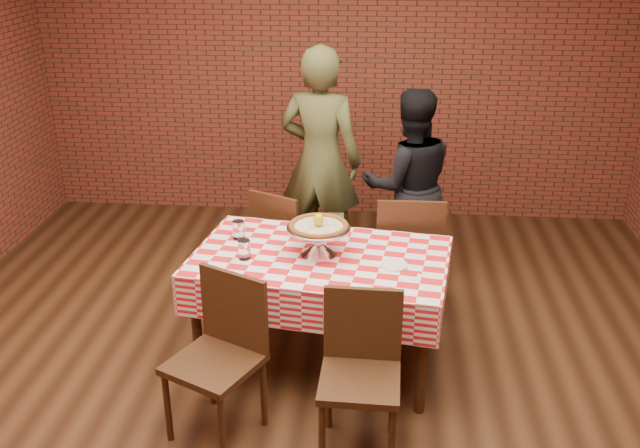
# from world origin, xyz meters

# --- Properties ---
(ground) EXTENTS (6.00, 6.00, 0.00)m
(ground) POSITION_xyz_m (0.00, 0.00, 0.00)
(ground) COLOR black
(ground) RESTS_ON ground
(back_wall) EXTENTS (5.50, 0.00, 5.50)m
(back_wall) POSITION_xyz_m (0.00, 3.00, 1.45)
(back_wall) COLOR brown
(back_wall) RESTS_ON ground
(table) EXTENTS (1.63, 1.12, 0.75)m
(table) POSITION_xyz_m (0.06, 0.44, 0.38)
(table) COLOR #452812
(table) RESTS_ON ground
(tablecloth) EXTENTS (1.67, 1.16, 0.26)m
(tablecloth) POSITION_xyz_m (0.06, 0.44, 0.63)
(tablecloth) COLOR red
(tablecloth) RESTS_ON table
(pizza_stand) EXTENTS (0.45, 0.45, 0.18)m
(pizza_stand) POSITION_xyz_m (0.05, 0.45, 0.85)
(pizza_stand) COLOR silver
(pizza_stand) RESTS_ON tablecloth
(pizza) EXTENTS (0.41, 0.41, 0.03)m
(pizza) POSITION_xyz_m (0.05, 0.45, 0.94)
(pizza) COLOR beige
(pizza) RESTS_ON pizza_stand
(lemon) EXTENTS (0.07, 0.07, 0.08)m
(lemon) POSITION_xyz_m (0.05, 0.45, 0.99)
(lemon) COLOR yellow
(lemon) RESTS_ON pizza
(water_glass_left) EXTENTS (0.09, 0.09, 0.12)m
(water_glass_left) POSITION_xyz_m (-0.39, 0.35, 0.82)
(water_glass_left) COLOR white
(water_glass_left) RESTS_ON tablecloth
(water_glass_right) EXTENTS (0.09, 0.09, 0.12)m
(water_glass_right) POSITION_xyz_m (-0.48, 0.64, 0.82)
(water_glass_right) COLOR white
(water_glass_right) RESTS_ON tablecloth
(side_plate) EXTENTS (0.18, 0.18, 0.01)m
(side_plate) POSITION_xyz_m (0.51, 0.33, 0.76)
(side_plate) COLOR white
(side_plate) RESTS_ON tablecloth
(sweetener_packet_a) EXTENTS (0.05, 0.04, 0.00)m
(sweetener_packet_a) POSITION_xyz_m (0.63, 0.17, 0.76)
(sweetener_packet_a) COLOR white
(sweetener_packet_a) RESTS_ON tablecloth
(sweetener_packet_b) EXTENTS (0.05, 0.04, 0.00)m
(sweetener_packet_b) POSITION_xyz_m (0.66, 0.21, 0.76)
(sweetener_packet_b) COLOR white
(sweetener_packet_b) RESTS_ON tablecloth
(condiment_caddy) EXTENTS (0.11, 0.09, 0.15)m
(condiment_caddy) POSITION_xyz_m (0.14, 0.73, 0.83)
(condiment_caddy) COLOR silver
(condiment_caddy) RESTS_ON tablecloth
(chair_near_left) EXTENTS (0.58, 0.58, 0.91)m
(chair_near_left) POSITION_xyz_m (-0.45, -0.31, 0.46)
(chair_near_left) COLOR #452812
(chair_near_left) RESTS_ON ground
(chair_near_right) EXTENTS (0.42, 0.42, 0.89)m
(chair_near_right) POSITION_xyz_m (0.34, -0.39, 0.45)
(chair_near_right) COLOR #452812
(chair_near_right) RESTS_ON ground
(chair_far_left) EXTENTS (0.54, 0.54, 0.88)m
(chair_far_left) POSITION_xyz_m (-0.25, 1.27, 0.44)
(chair_far_left) COLOR #452812
(chair_far_left) RESTS_ON ground
(chair_far_right) EXTENTS (0.46, 0.46, 0.94)m
(chair_far_right) POSITION_xyz_m (0.62, 1.13, 0.47)
(chair_far_right) COLOR #452812
(chair_far_right) RESTS_ON ground
(diner_olive) EXTENTS (0.74, 0.58, 1.80)m
(diner_olive) POSITION_xyz_m (-0.06, 1.82, 0.90)
(diner_olive) COLOR #4A4D28
(diner_olive) RESTS_ON ground
(diner_black) EXTENTS (0.83, 0.70, 1.51)m
(diner_black) POSITION_xyz_m (0.64, 1.73, 0.75)
(diner_black) COLOR black
(diner_black) RESTS_ON ground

